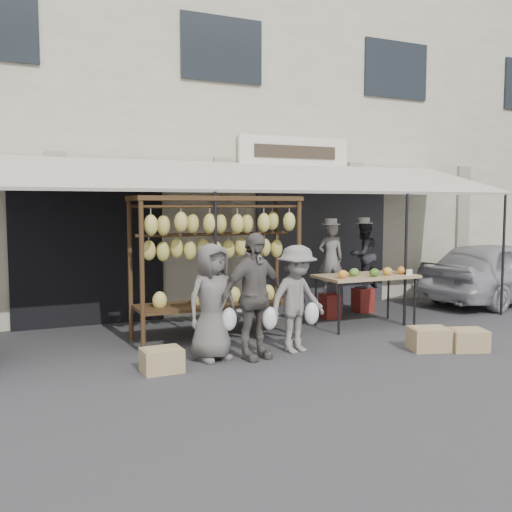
{
  "coord_description": "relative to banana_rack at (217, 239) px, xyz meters",
  "views": [
    {
      "loc": [
        -3.89,
        -6.75,
        2.1
      ],
      "look_at": [
        -0.23,
        1.4,
        1.3
      ],
      "focal_mm": 40.0,
      "sensor_mm": 36.0,
      "label": 1
    }
  ],
  "objects": [
    {
      "name": "customer_left",
      "position": [
        -0.47,
        -1.07,
        -0.78
      ],
      "size": [
        0.88,
        0.7,
        1.59
      ],
      "primitive_type": "imported",
      "rotation": [
        0.0,
        0.0,
        0.27
      ],
      "color": "#5F5A57",
      "rests_on": "ground_plane"
    },
    {
      "name": "banana_rack",
      "position": [
        0.0,
        0.0,
        0.0
      ],
      "size": [
        2.6,
        0.9,
        2.24
      ],
      "color": "#442E19",
      "rests_on": "ground_plane"
    },
    {
      "name": "ground_plane",
      "position": [
        0.85,
        -1.49,
        -1.57
      ],
      "size": [
        90.0,
        90.0,
        0.0
      ],
      "primitive_type": "plane",
      "color": "#2D2D30"
    },
    {
      "name": "customer_right",
      "position": [
        0.77,
        -1.17,
        -0.8
      ],
      "size": [
        1.11,
        0.81,
        1.54
      ],
      "primitive_type": "imported",
      "rotation": [
        0.0,
        0.0,
        0.26
      ],
      "color": "slate",
      "rests_on": "ground_plane"
    },
    {
      "name": "shophouse",
      "position": [
        0.85,
        5.0,
        2.08
      ],
      "size": [
        24.0,
        6.15,
        7.3
      ],
      "color": "beige",
      "rests_on": "ground_plane"
    },
    {
      "name": "stool_left",
      "position": [
        2.5,
        0.74,
        -1.34
      ],
      "size": [
        0.38,
        0.38,
        0.46
      ],
      "primitive_type": "cube",
      "rotation": [
        0.0,
        0.0,
        -0.18
      ],
      "color": "maroon",
      "rests_on": "ground_plane"
    },
    {
      "name": "crate_near_b",
      "position": [
        3.07,
        -2.11,
        -1.42
      ],
      "size": [
        0.61,
        0.53,
        0.31
      ],
      "primitive_type": "cube",
      "rotation": [
        0.0,
        0.0,
        -0.32
      ],
      "color": "tan",
      "rests_on": "ground_plane"
    },
    {
      "name": "customer_mid",
      "position": [
        0.07,
        -1.24,
        -0.7
      ],
      "size": [
        1.08,
        0.64,
        1.73
      ],
      "primitive_type": "imported",
      "rotation": [
        0.0,
        0.0,
        0.23
      ],
      "color": "#5B5652",
      "rests_on": "ground_plane"
    },
    {
      "name": "vendor_right",
      "position": [
        3.42,
        1.02,
        -0.44
      ],
      "size": [
        0.71,
        0.59,
        1.31
      ],
      "primitive_type": "imported",
      "rotation": [
        0.0,
        0.0,
        3.29
      ],
      "color": "#27272B",
      "rests_on": "stool_right"
    },
    {
      "name": "sedan",
      "position": [
        6.73,
        0.73,
        -0.89
      ],
      "size": [
        4.2,
        2.31,
        1.35
      ],
      "primitive_type": "imported",
      "rotation": [
        0.0,
        0.0,
        1.76
      ],
      "color": "#ABAAB0",
      "rests_on": "ground_plane"
    },
    {
      "name": "awning",
      "position": [
        0.86,
        0.78,
        1.0
      ],
      "size": [
        10.0,
        2.35,
        2.92
      ],
      "color": "beige",
      "rests_on": "ground_plane"
    },
    {
      "name": "stool_right",
      "position": [
        3.42,
        1.02,
        -1.33
      ],
      "size": [
        0.42,
        0.42,
        0.47
      ],
      "primitive_type": "cube",
      "rotation": [
        0.0,
        0.0,
        -0.29
      ],
      "color": "maroon",
      "rests_on": "ground_plane"
    },
    {
      "name": "produce_table",
      "position": [
        2.69,
        -0.15,
        -0.7
      ],
      "size": [
        1.7,
        0.9,
        1.04
      ],
      "color": "#9C7A57",
      "rests_on": "ground_plane"
    },
    {
      "name": "crate_far",
      "position": [
        -1.25,
        -1.34,
        -1.42
      ],
      "size": [
        0.51,
        0.4,
        0.3
      ],
      "primitive_type": "cube",
      "rotation": [
        0.0,
        0.0,
        0.03
      ],
      "color": "tan",
      "rests_on": "ground_plane"
    },
    {
      "name": "crate_near_a",
      "position": [
        2.57,
        -1.87,
        -1.41
      ],
      "size": [
        0.64,
        0.56,
        0.33
      ],
      "primitive_type": "cube",
      "rotation": [
        0.0,
        0.0,
        -0.29
      ],
      "color": "tan",
      "rests_on": "ground_plane"
    },
    {
      "name": "vendor_left",
      "position": [
        2.5,
        0.74,
        -0.45
      ],
      "size": [
        0.54,
        0.41,
        1.32
      ],
      "primitive_type": "imported",
      "rotation": [
        0.0,
        0.0,
        2.92
      ],
      "color": "slate",
      "rests_on": "stool_left"
    }
  ]
}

